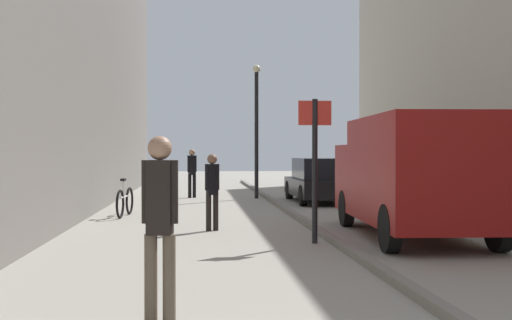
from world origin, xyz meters
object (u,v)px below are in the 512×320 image
street_sign_post (315,158)px  lamp_post (256,122)px  parked_car (320,181)px  pedestrian_mid_block (160,215)px  delivery_van (412,173)px  pedestrian_main_foreground (212,186)px  pedestrian_far_crossing (192,170)px  bicycle_leaning (125,202)px

street_sign_post → lamp_post: bearing=-90.3°
parked_car → pedestrian_mid_block: bearing=-107.3°
delivery_van → street_sign_post: bearing=-161.5°
parked_car → lamp_post: size_ratio=0.88×
parked_car → street_sign_post: bearing=-101.9°
pedestrian_main_foreground → lamp_post: 9.34m
pedestrian_far_crossing → parked_car: 4.86m
pedestrian_far_crossing → street_sign_post: size_ratio=0.68×
pedestrian_far_crossing → parked_car: pedestrian_far_crossing is taller
pedestrian_main_foreground → pedestrian_mid_block: pedestrian_mid_block is taller
pedestrian_main_foreground → pedestrian_far_crossing: (-0.50, 9.53, 0.09)m
lamp_post → pedestrian_mid_block: bearing=-98.8°
delivery_van → pedestrian_far_crossing: bearing=114.3°
pedestrian_mid_block → pedestrian_far_crossing: size_ratio=1.02×
pedestrian_main_foreground → street_sign_post: (1.80, -1.96, 0.62)m
parked_car → lamp_post: bearing=136.6°
pedestrian_mid_block → lamp_post: bearing=90.6°
pedestrian_mid_block → street_sign_post: street_sign_post is taller
pedestrian_far_crossing → lamp_post: size_ratio=0.37×
bicycle_leaning → delivery_van: bearing=-30.6°
bicycle_leaning → parked_car: bearing=40.9°
delivery_van → bicycle_leaning: size_ratio=3.03×
pedestrian_mid_block → delivery_van: size_ratio=0.34×
pedestrian_main_foreground → parked_car: size_ratio=0.38×
pedestrian_mid_block → parked_car: pedestrian_mid_block is taller
street_sign_post → parked_car: bearing=-102.3°
pedestrian_mid_block → parked_car: bearing=82.0°
pedestrian_main_foreground → pedestrian_mid_block: bearing=63.6°
pedestrian_main_foreground → pedestrian_far_crossing: pedestrian_far_crossing is taller
pedestrian_main_foreground → bicycle_leaning: (-2.16, 3.11, -0.55)m
pedestrian_main_foreground → lamp_post: size_ratio=0.34×
pedestrian_mid_block → delivery_van: (4.47, 5.51, 0.20)m
parked_car → bicycle_leaning: (-5.89, -4.04, -0.33)m
pedestrian_mid_block → lamp_post: 16.18m
delivery_van → bicycle_leaning: bearing=145.7°
pedestrian_far_crossing → parked_car: size_ratio=0.42×
delivery_van → parked_car: 8.57m
pedestrian_far_crossing → delivery_van: size_ratio=0.33×
parked_car → street_sign_post: 9.35m
parked_car → delivery_van: bearing=-89.4°
street_sign_post → bicycle_leaning: size_ratio=1.47×
bicycle_leaning → lamp_post: bearing=62.6°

